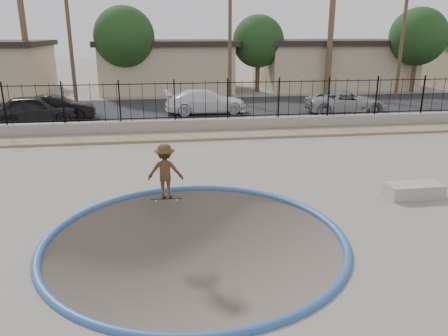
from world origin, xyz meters
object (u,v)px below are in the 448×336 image
at_px(car_b, 56,108).
at_px(car_c, 206,101).
at_px(concrete_ledge, 414,190).
at_px(skater, 165,174).
at_px(car_d, 346,102).
at_px(car_a, 36,109).
at_px(skateboard, 166,198).

relative_size(car_b, car_c, 0.85).
bearing_deg(concrete_ledge, car_c, 107.71).
distance_m(skater, car_b, 13.64).
height_order(concrete_ledge, car_d, car_d).
bearing_deg(car_a, car_d, -93.87).
bearing_deg(car_d, skater, 141.98).
xyz_separation_m(concrete_ledge, car_c, (-4.53, 14.20, 0.52)).
height_order(car_b, car_c, car_c).
relative_size(car_a, car_d, 0.91).
relative_size(concrete_ledge, car_c, 0.34).
height_order(car_a, car_d, car_a).
bearing_deg(car_a, skater, -156.54).
relative_size(car_a, car_c, 0.91).
height_order(skateboard, concrete_ledge, concrete_ledge).
bearing_deg(car_b, car_c, -87.57).
bearing_deg(car_c, car_b, 93.82).
xyz_separation_m(concrete_ledge, car_a, (-13.52, 12.60, 0.56)).
distance_m(concrete_ledge, car_d, 13.44).
bearing_deg(car_d, car_c, 84.32).
xyz_separation_m(car_a, car_c, (8.99, 1.60, -0.04)).
relative_size(car_b, car_d, 0.86).
bearing_deg(skateboard, car_d, 52.05).
bearing_deg(car_a, car_b, -57.82).
height_order(concrete_ledge, car_c, car_c).
bearing_deg(concrete_ledge, car_d, 74.88).
bearing_deg(car_d, skateboard, 141.98).
distance_m(skater, car_d, 16.14).
distance_m(car_b, car_d, 16.18).
bearing_deg(car_b, concrete_ledge, -140.53).
bearing_deg(car_a, concrete_ledge, -138.07).
bearing_deg(skateboard, car_b, 117.25).
relative_size(skater, car_d, 0.33).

